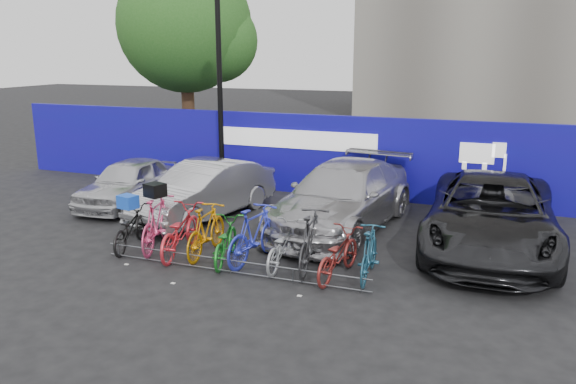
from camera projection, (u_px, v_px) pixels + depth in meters
The scene contains 21 objects.
ground at pixel (243, 263), 11.48m from camera, with size 100.00×100.00×0.00m, color black.
hoarding at pixel (328, 156), 16.64m from camera, with size 22.00×0.18×2.40m.
tree at pixel (191, 28), 21.67m from camera, with size 5.40×5.20×7.80m.
lamppost at pixel (220, 84), 16.67m from camera, with size 0.25×0.50×6.11m.
bike_rack at pixel (230, 266), 10.90m from camera, with size 5.60×0.03×0.30m.
car_0 at pixel (129, 182), 15.70m from camera, with size 1.54×3.82×1.30m, color silver.
car_1 at pixel (204, 190), 14.52m from camera, with size 1.52×4.36×1.44m, color #A4A4A8.
car_2 at pixel (342, 197), 13.58m from camera, with size 2.22×5.45×1.58m, color #A5A5A9.
car_3 at pixel (491, 214), 12.08m from camera, with size 2.65×5.75×1.60m, color black.
bike_0 at pixel (130, 228), 12.27m from camera, with size 0.60×1.73×0.91m, color black.
bike_1 at pixel (157, 223), 12.20m from camera, with size 0.55×1.96×1.18m, color #DF3F74.
bike_2 at pixel (180, 231), 11.86m from camera, with size 0.69×1.98×1.04m, color red.
bike_3 at pixel (206, 230), 11.81m from camera, with size 0.51×1.82×1.09m, color #CD7E07.
bike_4 at pixel (225, 241), 11.45m from camera, with size 0.59×1.70×0.89m, color #18781F.
bike_5 at pixel (255, 234), 11.43m from camera, with size 0.55×1.96×1.18m, color #2B34C4.
bike_6 at pixel (283, 245), 11.20m from camera, with size 0.59×1.70×0.89m, color #94989C.
bike_7 at pixel (311, 241), 11.02m from camera, with size 0.56×1.98×1.19m, color #29292C.
bike_8 at pixel (338, 254), 10.67m from camera, with size 0.61×1.76×0.92m, color maroon.
bike_9 at pixel (369, 253), 10.60m from camera, with size 0.48×1.69×1.01m, color navy.
cargo_crate at pixel (128, 202), 12.12m from camera, with size 0.40×0.30×0.28m, color blue.
cargo_topcase at pixel (155, 190), 12.02m from camera, with size 0.39×0.35×0.29m, color black.
Camera 1 is at (4.61, -9.78, 4.22)m, focal length 35.00 mm.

